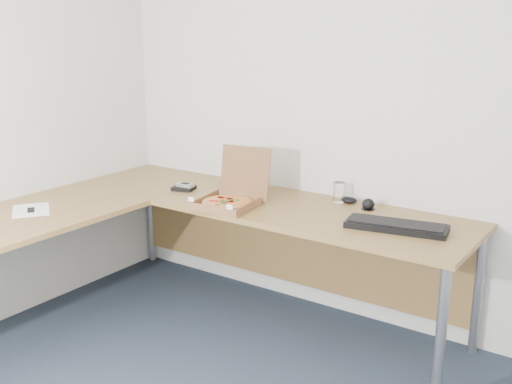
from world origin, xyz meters
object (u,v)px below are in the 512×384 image
Objects in this scene: pizza_box at (229,199)px; drinking_glass at (339,192)px; keyboard at (396,226)px; desk at (170,214)px; wallet at (184,188)px.

drinking_glass is at bearing 33.29° from pizza_box.
drinking_glass reaches higher than keyboard.
wallet reaches higher than desk.
drinking_glass is at bearing 1.76° from wallet.
keyboard is at bearing -30.83° from drinking_glass.
desk is 6.90× the size of pizza_box.
keyboard reaches higher than wallet.
keyboard is at bearing 18.34° from desk.
drinking_glass is (0.71, 0.67, 0.09)m from desk.
desk is 4.96× the size of keyboard.
pizza_box is 2.78× the size of wallet.
wallet is (-0.22, 0.36, 0.04)m from desk.
desk is at bearing -172.67° from keyboard.
drinking_glass is (0.48, 0.43, 0.02)m from pizza_box.
pizza_box reaches higher than desk.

